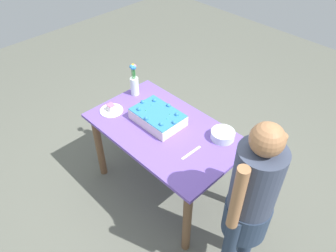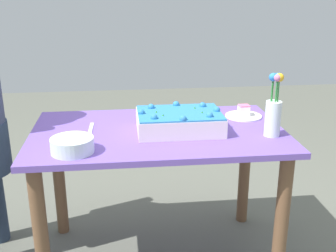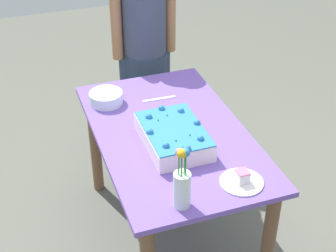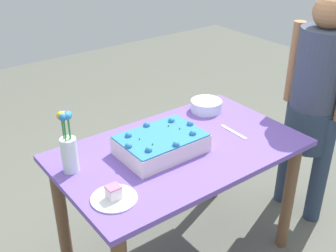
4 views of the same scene
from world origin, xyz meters
name	(u,v)px [view 4 (image 4 of 4)]	position (x,y,z in m)	size (l,w,h in m)	color
dining_table	(180,169)	(0.00, 0.00, 0.64)	(1.32, 0.79, 0.77)	#6D4FB1
sheet_cake	(161,144)	(-0.11, 0.02, 0.83)	(0.43, 0.30, 0.12)	silver
serving_plate_with_slice	(114,196)	(-0.51, -0.17, 0.79)	(0.21, 0.21, 0.07)	white
cake_knife	(234,132)	(0.35, -0.05, 0.78)	(0.20, 0.02, 0.00)	silver
flower_vase	(68,147)	(-0.56, 0.15, 0.91)	(0.08, 0.08, 0.32)	silver
fruit_bowl	(206,106)	(0.41, 0.26, 0.81)	(0.20, 0.20, 0.07)	silver
person_standing	(315,99)	(0.96, -0.14, 0.85)	(0.31, 0.45, 1.49)	#29384F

